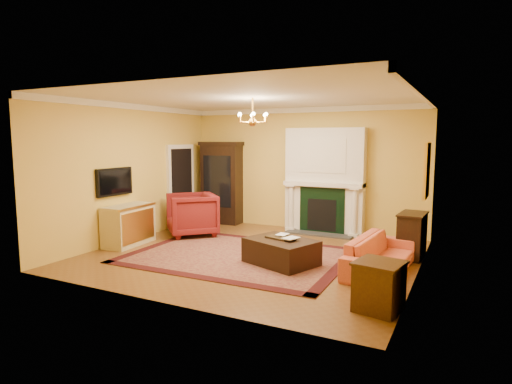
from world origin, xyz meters
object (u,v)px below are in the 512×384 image
Objects in this scene: wingback_armchair at (192,212)px; commode at (129,225)px; pedestal_table at (196,216)px; china_cabinet at (222,185)px; coral_sofa at (381,249)px; leather_ottoman at (281,251)px; end_table at (379,287)px; console_table at (412,236)px.

wingback_armchair is 1.50m from commode.
pedestal_table is 0.55× the size of commode.
china_cabinet reaches higher than coral_sofa.
leather_ottoman is (-1.67, -0.39, -0.15)m from coral_sofa.
coral_sofa is at bearing 34.38° from wingback_armchair.
console_table reaches higher than end_table.
commode is at bearing -72.72° from wingback_armchair.
china_cabinet is 1.91× the size of wingback_armchair.
commode is 5.59m from end_table.
china_cabinet is at bearing 139.67° from end_table.
china_cabinet is at bearing 169.32° from console_table.
commode is at bearing -157.87° from leather_ottoman.
coral_sofa reaches higher than end_table.
coral_sofa is at bearing -30.88° from china_cabinet.
commode reaches higher than leather_ottoman.
console_table is at bearing -17.82° from china_cabinet.
china_cabinet is 5.27m from coral_sofa.
leather_ottoman is at bearing -29.60° from pedestal_table.
coral_sofa is (4.46, -0.82, -0.15)m from wingback_armchair.
console_table is at bearing 88.80° from end_table.
leather_ottoman is at bearing 108.21° from coral_sofa.
coral_sofa is (5.15, 0.51, -0.04)m from commode.
pedestal_table is 0.53× the size of leather_ottoman.
pedestal_table reaches higher than leather_ottoman.
coral_sofa reaches higher than pedestal_table.
coral_sofa is 2.42× the size of console_table.
leather_ottoman is at bearing -139.06° from console_table.
console_table is at bearing 48.45° from wingback_armchair.
coral_sofa is (4.70, -1.33, 0.02)m from pedestal_table.
commode is 1.83× the size of end_table.
wingback_armchair is 1.74× the size of end_table.
wingback_armchair is 3.06m from leather_ottoman.
wingback_armchair is at bearing -172.23° from console_table.
wingback_armchair is at bearing -87.15° from china_cabinet.
china_cabinet is 1.75× the size of leather_ottoman.
china_cabinet is 1.04× the size of coral_sofa.
end_table is (4.76, -2.56, -0.23)m from wingback_armchair.
commode is (-0.45, -1.84, 0.06)m from pedestal_table.
coral_sofa is (4.63, -2.44, -0.65)m from china_cabinet.
console_table is 2.54m from leather_ottoman.
coral_sofa is 1.18m from console_table.
pedestal_table is at bearing 170.61° from leather_ottoman.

